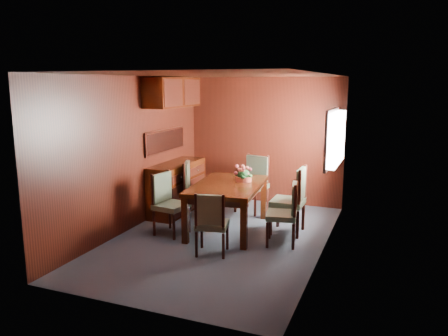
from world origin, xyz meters
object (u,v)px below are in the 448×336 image
at_px(sideboard, 177,187).
at_px(chair_left_near, 168,200).
at_px(chair_head, 211,220).
at_px(flower_centerpiece, 243,173).
at_px(dining_table, 228,190).
at_px(chair_right_near, 287,210).

height_order(sideboard, chair_left_near, chair_left_near).
xyz_separation_m(chair_head, flower_centerpiece, (0.00, 1.30, 0.39)).
distance_m(dining_table, chair_head, 1.07).
bearing_deg(chair_left_near, sideboard, -150.71).
distance_m(sideboard, chair_right_near, 2.38).
bearing_deg(sideboard, chair_head, -50.26).
height_order(chair_left_near, flower_centerpiece, flower_centerpiece).
bearing_deg(flower_centerpiece, chair_left_near, -143.09).
xyz_separation_m(chair_left_near, chair_right_near, (1.81, 0.20, -0.02)).
bearing_deg(dining_table, flower_centerpiece, 50.01).
xyz_separation_m(sideboard, chair_left_near, (0.40, -1.09, 0.08)).
relative_size(chair_left_near, flower_centerpiece, 3.43).
relative_size(sideboard, dining_table, 0.83).
distance_m(chair_head, flower_centerpiece, 1.36).
relative_size(sideboard, chair_left_near, 1.46).
relative_size(chair_right_near, chair_head, 1.05).
distance_m(chair_right_near, flower_centerpiece, 1.05).
relative_size(sideboard, chair_head, 1.59).
bearing_deg(dining_table, chair_head, -86.71).
bearing_deg(sideboard, chair_right_near, -21.77).
height_order(sideboard, chair_head, sideboard).
bearing_deg(chair_left_near, chair_head, 68.59).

